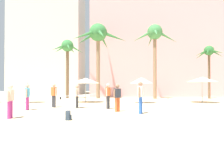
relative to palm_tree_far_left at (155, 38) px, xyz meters
name	(u,v)px	position (x,y,z in m)	size (l,w,h in m)	color
ground	(90,130)	(-6.47, -17.90, -7.66)	(120.00, 120.00, 0.00)	beige
hotel_pink	(154,51)	(1.95, 8.96, -0.16)	(20.94, 9.53, 14.99)	pink
hotel_tower_gray	(50,35)	(-18.19, 18.09, 4.88)	(13.58, 11.33, 25.07)	beige
palm_tree_far_left	(155,38)	(0.00, 0.00, 0.00)	(5.98, 6.10, 9.31)	#896B4C
palm_tree_left	(209,55)	(6.90, 0.10, -2.16)	(3.78, 3.42, 6.69)	brown
palm_tree_center	(98,37)	(-7.12, 0.86, 0.23)	(6.86, 7.04, 9.63)	#896B4C
palm_tree_right	(67,51)	(-11.20, 1.56, -1.46)	(4.07, 4.18, 7.70)	brown
cafe_umbrella_0	(202,79)	(2.99, -6.26, -5.48)	(2.77, 2.77, 2.41)	gray
cafe_umbrella_1	(86,81)	(-8.00, -5.57, -5.57)	(2.75, 2.75, 2.35)	gray
cafe_umbrella_3	(141,80)	(-2.75, -6.44, -5.58)	(2.12, 2.12, 2.35)	gray
cafe_umbrella_4	(28,80)	(-13.37, -5.97, -5.53)	(2.05, 2.05, 2.35)	gray
beach_towel	(94,118)	(-6.50, -15.30, -7.65)	(1.57, 0.93, 0.01)	white
backpack	(68,116)	(-7.62, -15.80, -7.45)	(0.24, 0.30, 0.42)	#2E3B48
person_near_left	(77,95)	(-8.03, -10.72, -6.76)	(2.77, 0.90, 1.63)	#3D3D42
person_far_left	(27,96)	(-11.02, -11.91, -6.74)	(0.28, 0.61, 1.68)	#B7337F
person_mid_right	(54,94)	(-9.77, -10.25, -6.71)	(0.52, 0.46, 1.73)	#3D3D42
person_mid_center	(141,96)	(-4.03, -13.77, -6.67)	(0.37, 0.59, 1.79)	blue
person_far_right	(10,100)	(-10.48, -15.29, -6.77)	(0.25, 0.60, 1.62)	#B7337F
person_mid_left	(117,97)	(-5.27, -12.82, -6.75)	(0.52, 0.47, 1.66)	orange
person_near_right	(108,95)	(-5.83, -11.24, -6.71)	(0.35, 0.60, 1.72)	#3D3D42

